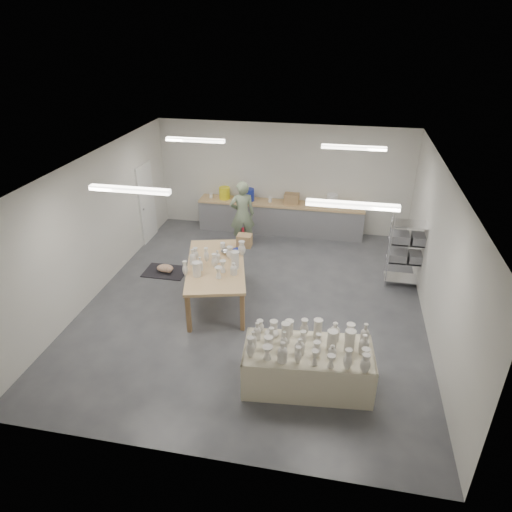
% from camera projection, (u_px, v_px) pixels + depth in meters
% --- Properties ---
extents(room, '(8.00, 8.02, 3.00)m').
position_uv_depth(room, '(250.00, 212.00, 8.98)').
color(room, '#424449').
rests_on(room, ground).
extents(back_counter, '(4.60, 0.60, 1.24)m').
position_uv_depth(back_counter, '(280.00, 216.00, 12.82)').
color(back_counter, tan).
rests_on(back_counter, ground).
extents(wire_shelf, '(0.88, 0.48, 1.80)m').
position_uv_depth(wire_shelf, '(409.00, 248.00, 10.09)').
color(wire_shelf, silver).
rests_on(wire_shelf, ground).
extents(drying_table, '(2.16, 1.18, 1.10)m').
position_uv_depth(drying_table, '(308.00, 364.00, 7.44)').
color(drying_table, olive).
rests_on(drying_table, ground).
extents(work_table, '(1.72, 2.57, 1.26)m').
position_uv_depth(work_table, '(219.00, 262.00, 9.56)').
color(work_table, tan).
rests_on(work_table, ground).
extents(rug, '(1.00, 0.70, 0.02)m').
position_uv_depth(rug, '(165.00, 272.00, 11.00)').
color(rug, black).
rests_on(rug, ground).
extents(cat, '(0.47, 0.38, 0.17)m').
position_uv_depth(cat, '(166.00, 268.00, 10.94)').
color(cat, white).
rests_on(cat, rug).
extents(potter, '(0.76, 0.62, 1.80)m').
position_uv_depth(potter, '(242.00, 214.00, 11.88)').
color(potter, gray).
rests_on(potter, ground).
extents(red_stool, '(0.46, 0.46, 0.33)m').
position_uv_depth(red_stool, '(245.00, 231.00, 12.39)').
color(red_stool, red).
rests_on(red_stool, ground).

